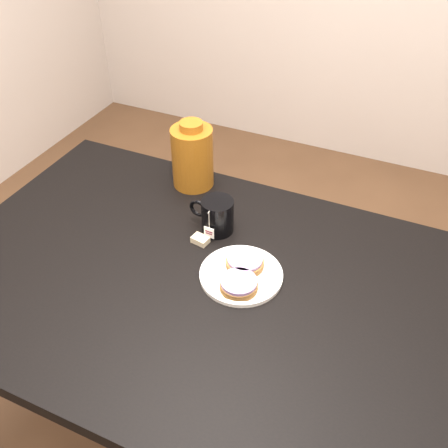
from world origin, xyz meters
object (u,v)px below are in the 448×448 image
object	(u,v)px
plate	(241,274)
teabag_pouch	(200,240)
bagel_front	(239,284)
mug	(217,215)
table	(206,302)
bagel_back	(245,262)
bagel_package	(192,156)

from	to	relation	value
plate	teabag_pouch	world-z (taller)	teabag_pouch
bagel_front	mug	world-z (taller)	mug
mug	bagel_front	bearing A→B (deg)	-49.78
plate	mug	bearing A→B (deg)	133.20
table	teabag_pouch	size ratio (longest dim) A/B	31.11
bagel_front	plate	bearing A→B (deg)	105.85
bagel_back	bagel_front	size ratio (longest dim) A/B	1.27
mug	teabag_pouch	world-z (taller)	mug
teabag_pouch	bagel_package	size ratio (longest dim) A/B	0.21
bagel_package	plate	bearing A→B (deg)	-47.01
bagel_back	plate	bearing A→B (deg)	-85.62
bagel_front	bagel_package	distance (m)	0.49
plate	mug	size ratio (longest dim) A/B	1.56
table	teabag_pouch	world-z (taller)	teabag_pouch
table	plate	bearing A→B (deg)	31.16
plate	bagel_back	world-z (taller)	bagel_back
teabag_pouch	bagel_package	bearing A→B (deg)	120.67
plate	bagel_front	size ratio (longest dim) A/B	2.03
plate	teabag_pouch	bearing A→B (deg)	153.95
plate	bagel_back	size ratio (longest dim) A/B	1.59
plate	bagel_package	size ratio (longest dim) A/B	0.98
bagel_back	bagel_package	bearing A→B (deg)	135.52
mug	bagel_back	bearing A→B (deg)	-38.11
bagel_front	bagel_package	bearing A→B (deg)	130.20
teabag_pouch	plate	bearing A→B (deg)	-26.05
bagel_package	bagel_back	bearing A→B (deg)	-44.48
table	plate	world-z (taller)	plate
table	plate	distance (m)	0.13
teabag_pouch	table	bearing A→B (deg)	-58.97
plate	bagel_back	distance (m)	0.03
bagel_front	mug	size ratio (longest dim) A/B	0.77
table	bagel_back	xyz separation A→B (m)	(0.08, 0.08, 0.11)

